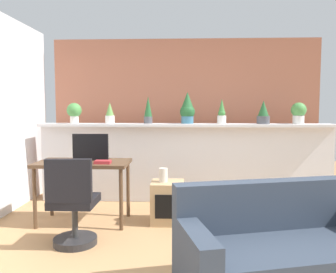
{
  "coord_description": "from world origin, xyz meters",
  "views": [
    {
      "loc": [
        -0.04,
        -3.06,
        1.4
      ],
      "look_at": [
        -0.23,
        1.3,
        1.03
      ],
      "focal_mm": 36.7,
      "sensor_mm": 36.0,
      "label": 1
    }
  ],
  "objects_px": {
    "office_chair": "(73,209)",
    "vase_on_shelf": "(163,175)",
    "potted_plant_1": "(110,114)",
    "potted_plant_6": "(299,112)",
    "potted_plant_0": "(74,112)",
    "potted_plant_2": "(148,110)",
    "desk": "(83,168)",
    "potted_plant_3": "(187,109)",
    "couch": "(281,254)",
    "side_cube_shelf": "(168,202)",
    "potted_plant_4": "(222,113)",
    "tv_monitor": "(91,147)",
    "potted_plant_5": "(263,113)",
    "book_on_desk": "(103,162)"
  },
  "relations": [
    {
      "from": "tv_monitor",
      "to": "office_chair",
      "type": "relative_size",
      "value": 0.48
    },
    {
      "from": "potted_plant_1",
      "to": "potted_plant_2",
      "type": "xyz_separation_m",
      "value": [
        0.57,
        0.03,
        0.05
      ]
    },
    {
      "from": "potted_plant_0",
      "to": "potted_plant_2",
      "type": "xyz_separation_m",
      "value": [
        1.08,
        0.07,
        0.02
      ]
    },
    {
      "from": "potted_plant_2",
      "to": "potted_plant_0",
      "type": "bearing_deg",
      "value": -176.24
    },
    {
      "from": "potted_plant_3",
      "to": "vase_on_shelf",
      "type": "relative_size",
      "value": 2.77
    },
    {
      "from": "potted_plant_0",
      "to": "potted_plant_4",
      "type": "bearing_deg",
      "value": 1.28
    },
    {
      "from": "vase_on_shelf",
      "to": "office_chair",
      "type": "bearing_deg",
      "value": -138.35
    },
    {
      "from": "potted_plant_4",
      "to": "office_chair",
      "type": "xyz_separation_m",
      "value": [
        -1.66,
        -1.72,
        -0.92
      ]
    },
    {
      "from": "potted_plant_4",
      "to": "desk",
      "type": "bearing_deg",
      "value": -150.64
    },
    {
      "from": "office_chair",
      "to": "vase_on_shelf",
      "type": "distance_m",
      "value": 1.17
    },
    {
      "from": "potted_plant_3",
      "to": "desk",
      "type": "bearing_deg",
      "value": -141.25
    },
    {
      "from": "potted_plant_6",
      "to": "vase_on_shelf",
      "type": "height_order",
      "value": "potted_plant_6"
    },
    {
      "from": "potted_plant_6",
      "to": "office_chair",
      "type": "distance_m",
      "value": 3.41
    },
    {
      "from": "potted_plant_4",
      "to": "tv_monitor",
      "type": "xyz_separation_m",
      "value": [
        -1.69,
        -0.91,
        -0.4
      ]
    },
    {
      "from": "tv_monitor",
      "to": "book_on_desk",
      "type": "distance_m",
      "value": 0.34
    },
    {
      "from": "potted_plant_1",
      "to": "side_cube_shelf",
      "type": "distance_m",
      "value": 1.68
    },
    {
      "from": "potted_plant_0",
      "to": "tv_monitor",
      "type": "distance_m",
      "value": 1.07
    },
    {
      "from": "book_on_desk",
      "to": "couch",
      "type": "height_order",
      "value": "couch"
    },
    {
      "from": "potted_plant_1",
      "to": "couch",
      "type": "bearing_deg",
      "value": -53.52
    },
    {
      "from": "potted_plant_2",
      "to": "office_chair",
      "type": "bearing_deg",
      "value": -108.48
    },
    {
      "from": "potted_plant_0",
      "to": "potted_plant_5",
      "type": "xyz_separation_m",
      "value": [
        2.76,
        0.02,
        -0.02
      ]
    },
    {
      "from": "couch",
      "to": "potted_plant_0",
      "type": "bearing_deg",
      "value": 134.0
    },
    {
      "from": "potted_plant_1",
      "to": "potted_plant_6",
      "type": "xyz_separation_m",
      "value": [
        2.76,
        0.03,
        0.02
      ]
    },
    {
      "from": "potted_plant_1",
      "to": "office_chair",
      "type": "bearing_deg",
      "value": -90.6
    },
    {
      "from": "tv_monitor",
      "to": "desk",
      "type": "bearing_deg",
      "value": -131.53
    },
    {
      "from": "potted_plant_2",
      "to": "potted_plant_5",
      "type": "height_order",
      "value": "potted_plant_2"
    },
    {
      "from": "potted_plant_5",
      "to": "book_on_desk",
      "type": "relative_size",
      "value": 1.82
    },
    {
      "from": "potted_plant_1",
      "to": "potted_plant_5",
      "type": "xyz_separation_m",
      "value": [
        2.24,
        -0.02,
        0.01
      ]
    },
    {
      "from": "potted_plant_6",
      "to": "side_cube_shelf",
      "type": "relative_size",
      "value": 0.62
    },
    {
      "from": "potted_plant_4",
      "to": "potted_plant_2",
      "type": "bearing_deg",
      "value": 178.78
    },
    {
      "from": "office_chair",
      "to": "vase_on_shelf",
      "type": "xyz_separation_m",
      "value": [
        0.86,
        0.77,
        0.2
      ]
    },
    {
      "from": "office_chair",
      "to": "vase_on_shelf",
      "type": "height_order",
      "value": "office_chair"
    },
    {
      "from": "vase_on_shelf",
      "to": "book_on_desk",
      "type": "bearing_deg",
      "value": -165.1
    },
    {
      "from": "vase_on_shelf",
      "to": "potted_plant_0",
      "type": "bearing_deg",
      "value": 146.37
    },
    {
      "from": "potted_plant_2",
      "to": "side_cube_shelf",
      "type": "relative_size",
      "value": 0.8
    },
    {
      "from": "tv_monitor",
      "to": "potted_plant_1",
      "type": "bearing_deg",
      "value": 86.84
    },
    {
      "from": "potted_plant_4",
      "to": "desk",
      "type": "xyz_separation_m",
      "value": [
        -1.77,
        -0.99,
        -0.65
      ]
    },
    {
      "from": "potted_plant_1",
      "to": "tv_monitor",
      "type": "bearing_deg",
      "value": -93.16
    },
    {
      "from": "desk",
      "to": "office_chair",
      "type": "xyz_separation_m",
      "value": [
        0.1,
        -0.73,
        -0.28
      ]
    },
    {
      "from": "potted_plant_6",
      "to": "couch",
      "type": "relative_size",
      "value": 0.18
    },
    {
      "from": "potted_plant_3",
      "to": "tv_monitor",
      "type": "xyz_separation_m",
      "value": [
        -1.19,
        -0.94,
        -0.47
      ]
    },
    {
      "from": "potted_plant_2",
      "to": "vase_on_shelf",
      "type": "xyz_separation_m",
      "value": [
        0.28,
        -0.98,
        -0.77
      ]
    },
    {
      "from": "vase_on_shelf",
      "to": "desk",
      "type": "bearing_deg",
      "value": -177.72
    },
    {
      "from": "potted_plant_0",
      "to": "potted_plant_5",
      "type": "distance_m",
      "value": 2.76
    },
    {
      "from": "potted_plant_5",
      "to": "potted_plant_6",
      "type": "bearing_deg",
      "value": 5.55
    },
    {
      "from": "potted_plant_5",
      "to": "desk",
      "type": "relative_size",
      "value": 0.3
    },
    {
      "from": "desk",
      "to": "couch",
      "type": "relative_size",
      "value": 0.65
    },
    {
      "from": "potted_plant_1",
      "to": "desk",
      "type": "bearing_deg",
      "value": -96.98
    },
    {
      "from": "potted_plant_0",
      "to": "office_chair",
      "type": "height_order",
      "value": "potted_plant_0"
    },
    {
      "from": "potted_plant_1",
      "to": "potted_plant_4",
      "type": "xyz_separation_m",
      "value": [
        1.64,
        0.0,
        0.0
      ]
    }
  ]
}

